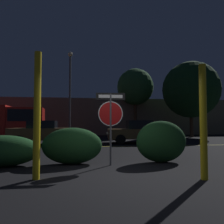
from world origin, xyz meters
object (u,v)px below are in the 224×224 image
object	(u,v)px
hedge_bush_2	(72,146)
passing_car_2	(44,132)
hedge_bush_3	(161,142)
delivery_truck	(0,120)
stop_sign	(111,114)
hedge_bush_1	(3,151)
tree_0	(191,90)
yellow_pole_right	(203,121)
tree_1	(135,87)
yellow_pole_left	(37,115)
passing_car_3	(138,132)
street_lamp	(70,87)

from	to	relation	value
hedge_bush_2	passing_car_2	xyz separation A→B (m)	(-2.00, 6.55, 0.15)
hedge_bush_3	delivery_truck	size ratio (longest dim) A/B	0.23
stop_sign	hedge_bush_1	world-z (taller)	stop_sign
hedge_bush_3	passing_car_2	world-z (taller)	passing_car_2
tree_0	stop_sign	bearing A→B (deg)	-126.28
yellow_pole_right	tree_1	bearing A→B (deg)	81.66
hedge_bush_1	stop_sign	bearing A→B (deg)	-3.83
hedge_bush_1	yellow_pole_right	bearing A→B (deg)	-22.83
stop_sign	yellow_pole_right	size ratio (longest dim) A/B	0.83
hedge_bush_3	tree_1	distance (m)	16.01
yellow_pole_left	hedge_bush_2	xyz separation A→B (m)	(0.72, 1.80, -0.91)
passing_car_3	stop_sign	bearing A→B (deg)	163.31
stop_sign	passing_car_3	bearing A→B (deg)	70.51
passing_car_2	delivery_truck	distance (m)	6.80
tree_0	street_lamp	bearing A→B (deg)	-175.07
hedge_bush_3	tree_1	world-z (taller)	tree_1
hedge_bush_2	street_lamp	bearing A→B (deg)	94.13
delivery_truck	tree_1	distance (m)	13.04
tree_1	hedge_bush_3	bearing A→B (deg)	-100.31
hedge_bush_3	tree_1	bearing A→B (deg)	79.69
yellow_pole_right	hedge_bush_1	world-z (taller)	yellow_pole_right
stop_sign	yellow_pole_right	bearing A→B (deg)	-44.36
yellow_pole_right	tree_1	size ratio (longest dim) A/B	0.38
yellow_pole_left	street_lamp	bearing A→B (deg)	90.31
hedge_bush_1	delivery_truck	distance (m)	12.62
hedge_bush_3	street_lamp	distance (m)	12.17
delivery_truck	street_lamp	size ratio (longest dim) A/B	1.02
passing_car_2	delivery_truck	world-z (taller)	delivery_truck
tree_1	yellow_pole_left	bearing A→B (deg)	-110.73
hedge_bush_1	street_lamp	xyz separation A→B (m)	(1.24, 11.09, 3.80)
passing_car_3	street_lamp	bearing A→B (deg)	51.46
yellow_pole_right	delivery_truck	bearing A→B (deg)	124.34
delivery_truck	hedge_bush_2	bearing A→B (deg)	24.34
yellow_pole_right	street_lamp	bearing A→B (deg)	106.44
yellow_pole_right	passing_car_2	world-z (taller)	yellow_pole_right
yellow_pole_left	passing_car_2	world-z (taller)	yellow_pole_left
yellow_pole_left	hedge_bush_2	distance (m)	2.14
yellow_pole_left	tree_0	xyz separation A→B (m)	(10.90, 13.71, 2.88)
passing_car_2	passing_car_3	distance (m)	5.83
delivery_truck	street_lamp	bearing A→B (deg)	78.50
yellow_pole_right	yellow_pole_left	bearing A→B (deg)	172.58
yellow_pole_left	hedge_bush_2	size ratio (longest dim) A/B	1.58
passing_car_2	yellow_pole_left	bearing A→B (deg)	8.98
hedge_bush_1	passing_car_3	xyz separation A→B (m)	(5.86, 6.90, 0.26)
yellow_pole_right	tree_0	size ratio (longest dim) A/B	0.38
passing_car_3	delivery_truck	bearing A→B (deg)	68.18
hedge_bush_1	passing_car_3	size ratio (longest dim) A/B	0.54
stop_sign	street_lamp	distance (m)	11.79
passing_car_2	hedge_bush_1	bearing A→B (deg)	0.02
yellow_pole_left	delivery_truck	bearing A→B (deg)	112.92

